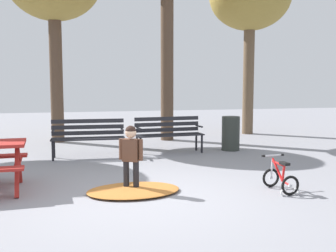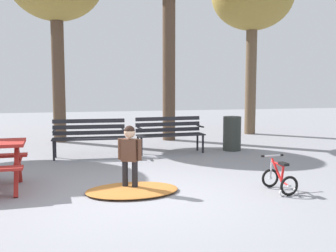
# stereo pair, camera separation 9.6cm
# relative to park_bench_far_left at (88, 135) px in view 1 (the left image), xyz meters

# --- Properties ---
(ground) EXTENTS (36.00, 36.00, 0.00)m
(ground) POSITION_rel_park_bench_far_left_xyz_m (0.60, -3.42, -0.51)
(ground) COLOR gray
(park_bench_far_left) EXTENTS (1.62, 0.53, 0.85)m
(park_bench_far_left) POSITION_rel_park_bench_far_left_xyz_m (0.00, 0.00, 0.00)
(park_bench_far_left) COLOR #232328
(park_bench_far_left) RESTS_ON ground
(park_bench_left) EXTENTS (1.63, 0.56, 0.85)m
(park_bench_left) POSITION_rel_park_bench_far_left_xyz_m (1.89, 0.18, 0.00)
(park_bench_left) COLOR #232328
(park_bench_left) RESTS_ON ground
(child_standing) EXTENTS (0.35, 0.26, 1.01)m
(child_standing) POSITION_rel_park_bench_far_left_xyz_m (0.49, -3.01, 0.08)
(child_standing) COLOR black
(child_standing) RESTS_ON ground
(kids_bicycle) EXTENTS (0.39, 0.58, 0.54)m
(kids_bicycle) POSITION_rel_park_bench_far_left_xyz_m (2.72, -3.59, -0.31)
(kids_bicycle) COLOR black
(kids_bicycle) RESTS_ON ground
(leaf_pile) EXTENTS (1.46, 1.05, 0.07)m
(leaf_pile) POSITION_rel_park_bench_far_left_xyz_m (0.51, -3.11, -0.48)
(leaf_pile) COLOR #B26B2D
(leaf_pile) RESTS_ON ground
(trash_bin) EXTENTS (0.44, 0.44, 0.84)m
(trash_bin) POSITION_rel_park_bench_far_left_xyz_m (3.47, 0.16, -0.09)
(trash_bin) COLOR #2D332D
(trash_bin) RESTS_ON ground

